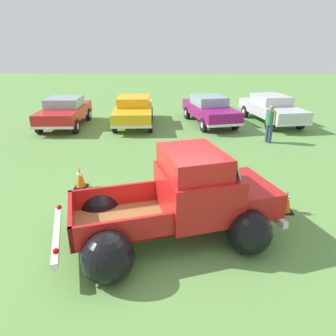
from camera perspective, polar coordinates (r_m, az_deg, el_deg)
name	(u,v)px	position (r m, az deg, el deg)	size (l,w,h in m)	color
ground_plane	(167,236)	(6.89, -0.16, -12.52)	(80.00, 80.00, 0.00)	#609347
vintage_pickup_truck	(185,203)	(6.60, 3.10, -6.54)	(4.98, 3.72, 1.96)	black
show_car_0	(65,111)	(16.58, -18.64, 10.01)	(2.03, 4.24, 1.43)	black
show_car_1	(134,110)	(16.16, -6.35, 10.73)	(2.11, 4.66, 1.43)	black
show_car_2	(209,109)	(16.40, 7.71, 10.82)	(2.77, 4.77, 1.43)	black
show_car_3	(271,108)	(17.39, 18.62, 10.53)	(2.61, 4.92, 1.43)	black
spectator_0	(270,122)	(13.66, 18.46, 8.17)	(0.46, 0.51, 1.59)	navy
lane_cone_0	(80,177)	(9.29, -16.00, -1.67)	(0.36, 0.36, 0.63)	black
lane_cone_1	(286,201)	(8.18, 21.10, -5.69)	(0.36, 0.36, 0.63)	black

